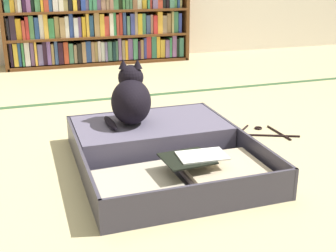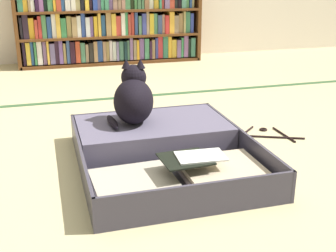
{
  "view_description": "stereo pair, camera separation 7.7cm",
  "coord_description": "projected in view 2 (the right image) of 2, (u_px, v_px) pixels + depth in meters",
  "views": [
    {
      "loc": [
        -0.44,
        -1.68,
        0.79
      ],
      "look_at": [
        0.1,
        -0.08,
        0.19
      ],
      "focal_mm": 47.14,
      "sensor_mm": 36.0,
      "label": 1
    },
    {
      "loc": [
        -0.37,
        -1.71,
        0.79
      ],
      "look_at": [
        0.1,
        -0.08,
        0.19
      ],
      "focal_mm": 47.14,
      "sensor_mm": 36.0,
      "label": 2
    }
  ],
  "objects": [
    {
      "name": "bookshelf",
      "position": [
        109.0,
        24.0,
        3.87
      ],
      "size": [
        1.6,
        0.3,
        0.7
      ],
      "color": "#5C3417",
      "rests_on": "ground_plane"
    },
    {
      "name": "tatami_border",
      "position": [
        106.0,
        99.0,
        2.86
      ],
      "size": [
        4.8,
        0.05,
        0.0
      ],
      "color": "#30522E",
      "rests_on": "ground_plane"
    },
    {
      "name": "ground_plane",
      "position": [
        141.0,
        163.0,
        1.91
      ],
      "size": [
        10.0,
        10.0,
        0.0
      ],
      "primitive_type": "plane",
      "color": "tan"
    },
    {
      "name": "open_suitcase",
      "position": [
        161.0,
        147.0,
        1.95
      ],
      "size": [
        0.72,
        0.87,
        0.13
      ],
      "color": "#383543",
      "rests_on": "ground_plane"
    },
    {
      "name": "black_cat",
      "position": [
        133.0,
        98.0,
        2.01
      ],
      "size": [
        0.24,
        0.28,
        0.29
      ],
      "color": "black",
      "rests_on": "open_suitcase"
    },
    {
      "name": "clothes_hanger",
      "position": [
        264.0,
        134.0,
        2.23
      ],
      "size": [
        0.36,
        0.26,
        0.01
      ],
      "color": "black",
      "rests_on": "ground_plane"
    }
  ]
}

